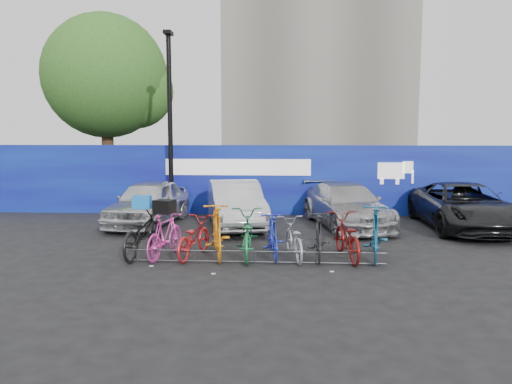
# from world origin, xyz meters

# --- Properties ---
(ground) EXTENTS (100.00, 100.00, 0.00)m
(ground) POSITION_xyz_m (0.00, 0.00, 0.00)
(ground) COLOR black
(ground) RESTS_ON ground
(hoarding) EXTENTS (22.00, 0.18, 2.40)m
(hoarding) POSITION_xyz_m (0.01, 6.00, 1.20)
(hoarding) COLOR #10097D
(hoarding) RESTS_ON ground
(tree) EXTENTS (5.40, 5.20, 7.80)m
(tree) POSITION_xyz_m (-6.77, 10.06, 5.07)
(tree) COLOR #382314
(tree) RESTS_ON ground
(lamppost) EXTENTS (0.25, 0.50, 6.11)m
(lamppost) POSITION_xyz_m (-3.20, 5.40, 3.27)
(lamppost) COLOR black
(lamppost) RESTS_ON ground
(bike_rack) EXTENTS (5.60, 0.03, 0.30)m
(bike_rack) POSITION_xyz_m (-0.00, -0.60, 0.16)
(bike_rack) COLOR #595B60
(bike_rack) RESTS_ON ground
(car_0) EXTENTS (2.08, 4.24, 1.39)m
(car_0) POSITION_xyz_m (-3.56, 3.87, 0.70)
(car_0) COLOR silver
(car_0) RESTS_ON ground
(car_1) EXTENTS (2.32, 4.38, 1.37)m
(car_1) POSITION_xyz_m (-0.86, 3.72, 0.69)
(car_1) COLOR silver
(car_1) RESTS_ON ground
(car_2) EXTENTS (2.79, 4.77, 1.30)m
(car_2) POSITION_xyz_m (2.49, 3.96, 0.65)
(car_2) COLOR #A7A8AB
(car_2) RESTS_ON ground
(car_3) EXTENTS (2.26, 4.87, 1.35)m
(car_3) POSITION_xyz_m (5.88, 3.72, 0.67)
(car_3) COLOR black
(car_3) RESTS_ON ground
(bike_0) EXTENTS (0.98, 2.18, 1.10)m
(bike_0) POSITION_xyz_m (-2.64, 0.01, 0.55)
(bike_0) COLOR black
(bike_0) RESTS_ON ground
(bike_1) EXTENTS (0.86, 1.77, 1.02)m
(bike_1) POSITION_xyz_m (-2.08, -0.13, 0.51)
(bike_1) COLOR #DF3AA6
(bike_1) RESTS_ON ground
(bike_2) EXTENTS (0.97, 1.83, 0.92)m
(bike_2) POSITION_xyz_m (-1.44, -0.07, 0.46)
(bike_2) COLOR red
(bike_2) RESTS_ON ground
(bike_3) EXTENTS (0.96, 2.09, 1.21)m
(bike_3) POSITION_xyz_m (-0.91, -0.03, 0.60)
(bike_3) COLOR orange
(bike_3) RESTS_ON ground
(bike_4) EXTENTS (0.84, 2.07, 1.07)m
(bike_4) POSITION_xyz_m (-0.24, -0.01, 0.53)
(bike_4) COLOR #1C6E3D
(bike_4) RESTS_ON ground
(bike_5) EXTENTS (0.70, 1.70, 0.99)m
(bike_5) POSITION_xyz_m (0.36, -0.01, 0.50)
(bike_5) COLOR #2231AF
(bike_5) RESTS_ON ground
(bike_6) EXTENTS (0.90, 1.80, 0.90)m
(bike_6) POSITION_xyz_m (0.83, -0.06, 0.45)
(bike_6) COLOR #96989D
(bike_6) RESTS_ON ground
(bike_7) EXTENTS (0.54, 1.74, 1.04)m
(bike_7) POSITION_xyz_m (1.39, -0.04, 0.52)
(bike_7) COLOR #242426
(bike_7) RESTS_ON ground
(bike_8) EXTENTS (0.94, 2.00, 1.01)m
(bike_8) POSITION_xyz_m (2.02, -0.03, 0.51)
(bike_8) COLOR maroon
(bike_8) RESTS_ON ground
(bike_9) EXTENTS (0.89, 2.07, 1.20)m
(bike_9) POSITION_xyz_m (2.67, 0.03, 0.60)
(bike_9) COLOR #185478
(bike_9) RESTS_ON ground
(cargo_crate) EXTENTS (0.42, 0.33, 0.29)m
(cargo_crate) POSITION_xyz_m (-2.64, 0.01, 1.25)
(cargo_crate) COLOR blue
(cargo_crate) RESTS_ON bike_0
(cargo_topcase) EXTENTS (0.50, 0.48, 0.30)m
(cargo_topcase) POSITION_xyz_m (-2.08, -0.13, 1.17)
(cargo_topcase) COLOR black
(cargo_topcase) RESTS_ON bike_1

